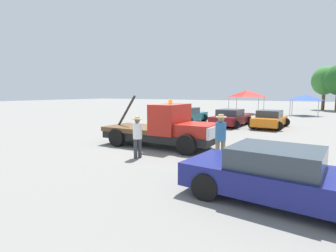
{
  "coord_description": "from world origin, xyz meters",
  "views": [
    {
      "loc": [
        6.7,
        -10.81,
        2.64
      ],
      "look_at": [
        0.5,
        0.0,
        1.05
      ],
      "focal_mm": 28.0,
      "sensor_mm": 36.0,
      "label": 1
    }
  ],
  "objects_px": {
    "canopy_tent_blue": "(305,97)",
    "canopy_tent_red": "(247,93)",
    "tree_right": "(325,81)",
    "foreground_car": "(283,176)",
    "parked_car_teal": "(188,115)",
    "parked_car_orange": "(270,119)",
    "tow_truck": "(165,129)",
    "parked_car_maroon": "(231,118)",
    "person_at_hood": "(137,134)",
    "person_near_truck": "(221,134)"
  },
  "relations": [
    {
      "from": "parked_car_teal",
      "to": "canopy_tent_red",
      "type": "xyz_separation_m",
      "value": [
        2.14,
        12.55,
        1.9
      ]
    },
    {
      "from": "canopy_tent_red",
      "to": "tree_right",
      "type": "height_order",
      "value": "tree_right"
    },
    {
      "from": "person_at_hood",
      "to": "canopy_tent_blue",
      "type": "distance_m",
      "value": 26.23
    },
    {
      "from": "person_near_truck",
      "to": "tree_right",
      "type": "xyz_separation_m",
      "value": [
        3.72,
        37.7,
        3.37
      ]
    },
    {
      "from": "tree_right",
      "to": "parked_car_maroon",
      "type": "bearing_deg",
      "value": -104.03
    },
    {
      "from": "tow_truck",
      "to": "parked_car_maroon",
      "type": "height_order",
      "value": "tow_truck"
    },
    {
      "from": "parked_car_orange",
      "to": "foreground_car",
      "type": "bearing_deg",
      "value": -166.84
    },
    {
      "from": "tow_truck",
      "to": "parked_car_teal",
      "type": "bearing_deg",
      "value": 109.17
    },
    {
      "from": "person_at_hood",
      "to": "parked_car_teal",
      "type": "distance_m",
      "value": 13.05
    },
    {
      "from": "person_at_hood",
      "to": "parked_car_teal",
      "type": "height_order",
      "value": "person_at_hood"
    },
    {
      "from": "tow_truck",
      "to": "parked_car_maroon",
      "type": "distance_m",
      "value": 9.76
    },
    {
      "from": "tow_truck",
      "to": "canopy_tent_red",
      "type": "height_order",
      "value": "canopy_tent_red"
    },
    {
      "from": "parked_car_teal",
      "to": "tree_right",
      "type": "distance_m",
      "value": 28.47
    },
    {
      "from": "foreground_car",
      "to": "parked_car_maroon",
      "type": "bearing_deg",
      "value": 116.42
    },
    {
      "from": "parked_car_orange",
      "to": "canopy_tent_blue",
      "type": "height_order",
      "value": "canopy_tent_blue"
    },
    {
      "from": "tow_truck",
      "to": "tree_right",
      "type": "height_order",
      "value": "tree_right"
    },
    {
      "from": "person_near_truck",
      "to": "parked_car_teal",
      "type": "xyz_separation_m",
      "value": [
        -6.86,
        11.54,
        -0.44
      ]
    },
    {
      "from": "tow_truck",
      "to": "parked_car_orange",
      "type": "xyz_separation_m",
      "value": [
        3.25,
        10.02,
        -0.26
      ]
    },
    {
      "from": "canopy_tent_blue",
      "to": "person_near_truck",
      "type": "bearing_deg",
      "value": -93.99
    },
    {
      "from": "tree_right",
      "to": "person_at_hood",
      "type": "bearing_deg",
      "value": -100.06
    },
    {
      "from": "foreground_car",
      "to": "canopy_tent_blue",
      "type": "xyz_separation_m",
      "value": [
        -0.76,
        27.53,
        1.45
      ]
    },
    {
      "from": "person_at_hood",
      "to": "canopy_tent_red",
      "type": "bearing_deg",
      "value": 115.96
    },
    {
      "from": "parked_car_teal",
      "to": "tow_truck",
      "type": "bearing_deg",
      "value": -160.23
    },
    {
      "from": "tow_truck",
      "to": "person_near_truck",
      "type": "xyz_separation_m",
      "value": [
        3.25,
        -1.43,
        0.17
      ]
    },
    {
      "from": "parked_car_orange",
      "to": "tree_right",
      "type": "relative_size",
      "value": 0.66
    },
    {
      "from": "foreground_car",
      "to": "parked_car_teal",
      "type": "bearing_deg",
      "value": 128.45
    },
    {
      "from": "canopy_tent_blue",
      "to": "canopy_tent_red",
      "type": "bearing_deg",
      "value": -173.82
    },
    {
      "from": "tow_truck",
      "to": "person_near_truck",
      "type": "relative_size",
      "value": 3.14
    },
    {
      "from": "parked_car_teal",
      "to": "parked_car_maroon",
      "type": "relative_size",
      "value": 1.01
    },
    {
      "from": "parked_car_orange",
      "to": "canopy_tent_blue",
      "type": "xyz_separation_m",
      "value": [
        1.73,
        13.33,
        1.46
      ]
    },
    {
      "from": "parked_car_teal",
      "to": "canopy_tent_blue",
      "type": "relative_size",
      "value": 1.67
    },
    {
      "from": "person_at_hood",
      "to": "parked_car_orange",
      "type": "height_order",
      "value": "person_at_hood"
    },
    {
      "from": "foreground_car",
      "to": "canopy_tent_red",
      "type": "distance_m",
      "value": 27.85
    },
    {
      "from": "canopy_tent_red",
      "to": "tree_right",
      "type": "distance_m",
      "value": 16.13
    },
    {
      "from": "parked_car_maroon",
      "to": "canopy_tent_red",
      "type": "relative_size",
      "value": 1.32
    },
    {
      "from": "foreground_car",
      "to": "tree_right",
      "type": "relative_size",
      "value": 0.75
    },
    {
      "from": "person_at_hood",
      "to": "tree_right",
      "type": "relative_size",
      "value": 0.26
    },
    {
      "from": "canopy_tent_red",
      "to": "foreground_car",
      "type": "bearing_deg",
      "value": -74.98
    },
    {
      "from": "foreground_car",
      "to": "person_at_hood",
      "type": "relative_size",
      "value": 2.96
    },
    {
      "from": "person_at_hood",
      "to": "parked_car_orange",
      "type": "relative_size",
      "value": 0.39
    },
    {
      "from": "parked_car_teal",
      "to": "parked_car_maroon",
      "type": "distance_m",
      "value": 3.97
    },
    {
      "from": "person_near_truck",
      "to": "parked_car_orange",
      "type": "distance_m",
      "value": 11.46
    },
    {
      "from": "canopy_tent_red",
      "to": "tree_right",
      "type": "bearing_deg",
      "value": 58.23
    },
    {
      "from": "parked_car_orange",
      "to": "canopy_tent_red",
      "type": "xyz_separation_m",
      "value": [
        -4.71,
        12.63,
        1.9
      ]
    },
    {
      "from": "tree_right",
      "to": "parked_car_orange",
      "type": "bearing_deg",
      "value": -98.07
    },
    {
      "from": "tow_truck",
      "to": "tree_right",
      "type": "relative_size",
      "value": 0.87
    },
    {
      "from": "parked_car_maroon",
      "to": "tree_right",
      "type": "height_order",
      "value": "tree_right"
    },
    {
      "from": "person_near_truck",
      "to": "person_at_hood",
      "type": "height_order",
      "value": "person_near_truck"
    },
    {
      "from": "tow_truck",
      "to": "parked_car_teal",
      "type": "xyz_separation_m",
      "value": [
        -3.61,
        10.1,
        -0.26
      ]
    },
    {
      "from": "person_near_truck",
      "to": "tree_right",
      "type": "relative_size",
      "value": 0.28
    }
  ]
}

